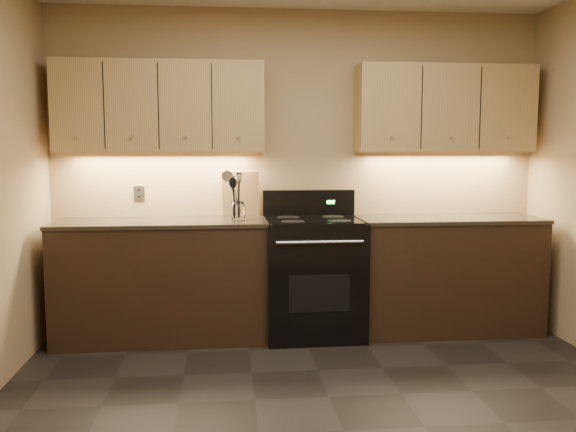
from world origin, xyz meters
name	(u,v)px	position (x,y,z in m)	size (l,w,h in m)	color
floor	(343,431)	(0.00, 0.00, 0.00)	(4.00, 4.00, 0.00)	black
wall_back	(298,170)	(0.00, 2.00, 1.30)	(4.00, 0.04, 2.60)	#9E855D
counter_left	(162,280)	(-1.10, 1.70, 0.47)	(1.62, 0.62, 0.93)	black
counter_right	(446,274)	(1.18, 1.70, 0.47)	(1.46, 0.62, 0.93)	black
stove	(313,275)	(0.08, 1.68, 0.48)	(0.76, 0.68, 1.14)	black
upper_cab_left	(160,107)	(-1.10, 1.85, 1.80)	(1.60, 0.30, 0.70)	tan
upper_cab_right	(444,109)	(1.18, 1.85, 1.80)	(1.44, 0.30, 0.70)	tan
outlet_plate	(139,193)	(-1.30, 1.99, 1.12)	(0.09, 0.01, 0.12)	#B2B5BA
utensil_crock	(238,211)	(-0.51, 1.74, 0.99)	(0.14, 0.14, 0.14)	white
cutting_board	(241,194)	(-0.48, 1.94, 1.12)	(0.30, 0.02, 0.38)	tan
wooden_spoon	(233,196)	(-0.55, 1.74, 1.11)	(0.06, 0.06, 0.33)	tan
black_spoon	(236,197)	(-0.52, 1.75, 1.10)	(0.06, 0.06, 0.31)	black
black_turner	(238,194)	(-0.51, 1.73, 1.12)	(0.08, 0.08, 0.36)	black
steel_spatula	(240,195)	(-0.49, 1.75, 1.12)	(0.08, 0.08, 0.34)	silver
steel_skimmer	(241,194)	(-0.49, 1.74, 1.13)	(0.09, 0.09, 0.36)	silver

